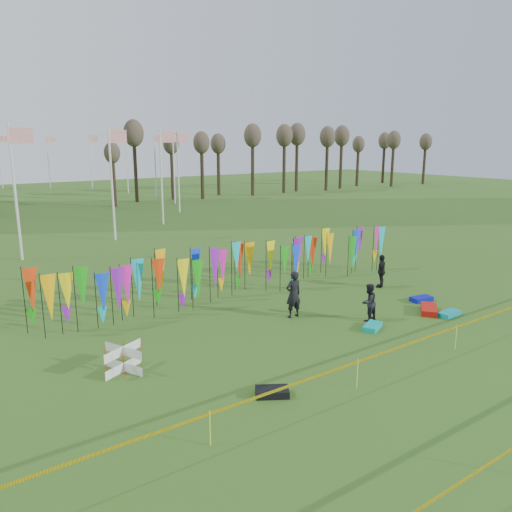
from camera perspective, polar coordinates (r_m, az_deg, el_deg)
ground at (r=17.75m, az=11.40°, el=-10.47°), size 160.00×160.00×0.00m
banner_row at (r=23.03m, az=-1.72°, el=-0.93°), size 18.64×0.64×2.33m
caution_tape_near at (r=16.15m, az=15.93°, el=-10.16°), size 26.00×0.02×0.90m
tree_line at (r=70.48m, az=3.69°, el=12.34°), size 53.92×1.92×7.84m
box_kite at (r=16.24m, az=-14.90°, el=-11.30°), size 0.78×0.78×0.86m
person_left at (r=20.21m, az=4.30°, el=-4.39°), size 0.74×0.57×1.92m
person_mid at (r=20.32m, az=12.74°, el=-5.19°), size 0.78×0.53×1.52m
person_right at (r=25.03m, az=14.14°, el=-1.67°), size 1.10×0.92×1.63m
kite_bag_turquoise at (r=19.67m, az=13.16°, el=-7.86°), size 1.11×0.87×0.20m
kite_bag_blue at (r=23.56m, az=18.38°, el=-4.68°), size 1.05×0.66×0.21m
kite_bag_red at (r=22.16m, az=19.15°, el=-5.79°), size 1.45×1.33×0.25m
kite_bag_black at (r=14.54m, az=1.86°, el=-15.28°), size 1.07×0.94×0.22m
kite_bag_teal at (r=22.02m, az=21.23°, el=-6.16°), size 1.05×0.56×0.20m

